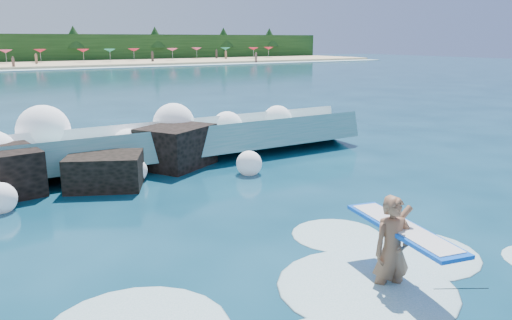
% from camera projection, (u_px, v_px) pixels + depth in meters
% --- Properties ---
extents(ground, '(200.00, 200.00, 0.00)m').
position_uv_depth(ground, '(246.00, 245.00, 10.27)').
color(ground, '#082E40').
rests_on(ground, ground).
extents(breaking_wave, '(20.01, 3.05, 1.72)m').
position_uv_depth(breaking_wave, '(92.00, 152.00, 16.04)').
color(breaking_wave, teal).
rests_on(breaking_wave, ground).
extents(rock_cluster, '(8.58, 3.69, 1.58)m').
position_uv_depth(rock_cluster, '(85.00, 166.00, 14.62)').
color(rock_cluster, black).
rests_on(rock_cluster, ground).
extents(surfer_with_board, '(1.26, 3.07, 1.95)m').
position_uv_depth(surfer_with_board, '(395.00, 246.00, 8.43)').
color(surfer_with_board, brown).
rests_on(surfer_with_board, ground).
extents(wave_spray, '(15.90, 5.07, 2.20)m').
position_uv_depth(wave_spray, '(66.00, 142.00, 15.53)').
color(wave_spray, white).
rests_on(wave_spray, ground).
extents(surf_foam, '(9.64, 5.33, 0.15)m').
position_uv_depth(surf_foam, '(331.00, 289.00, 8.48)').
color(surf_foam, silver).
rests_on(surf_foam, ground).
extents(beachgoers, '(92.08, 13.22, 1.93)m').
position_uv_depth(beachgoers, '(6.00, 60.00, 73.89)').
color(beachgoers, '#3F332D').
rests_on(beachgoers, ground).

